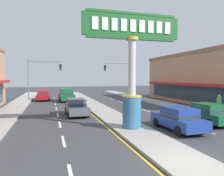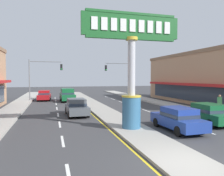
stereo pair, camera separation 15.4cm
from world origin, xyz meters
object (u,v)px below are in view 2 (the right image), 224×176
(district_sign, at_px, (132,70))
(suv_near_right_lane, at_px, (67,95))
(sedan_near_left_lane, at_px, (207,113))
(storefront_right, at_px, (209,78))
(sedan_far_right_lane, at_px, (44,95))
(pedestrian_near_kerb, at_px, (220,103))
(traffic_light_right_side, at_px, (122,73))
(traffic_light_left_side, at_px, (42,73))
(sedan_mid_left_lane, at_px, (77,107))
(sedan_far_left_oncoming, at_px, (178,119))

(district_sign, height_order, suv_near_right_lane, district_sign)
(district_sign, relative_size, sedan_near_left_lane, 1.75)
(storefront_right, distance_m, sedan_far_right_lane, 24.04)
(district_sign, bearing_deg, pedestrian_near_kerb, 17.73)
(sedan_near_left_lane, bearing_deg, traffic_light_right_side, 89.24)
(traffic_light_right_side, relative_size, sedan_near_left_lane, 1.44)
(storefront_right, height_order, traffic_light_left_side, storefront_right)
(traffic_light_right_side, height_order, sedan_far_right_lane, traffic_light_right_side)
(traffic_light_right_side, bearing_deg, storefront_right, -46.58)
(district_sign, distance_m, sedan_mid_left_lane, 7.89)
(storefront_right, distance_m, traffic_light_left_side, 23.97)
(traffic_light_right_side, relative_size, sedan_far_left_oncoming, 1.43)
(pedestrian_near_kerb, bearing_deg, sedan_near_left_lane, -141.94)
(traffic_light_right_side, height_order, sedan_far_left_oncoming, traffic_light_right_side)
(sedan_far_right_lane, height_order, pedestrian_near_kerb, pedestrian_near_kerb)
(district_sign, relative_size, suv_near_right_lane, 1.62)
(district_sign, height_order, sedan_far_left_oncoming, district_sign)
(traffic_light_right_side, xyz_separation_m, pedestrian_near_kerb, (3.42, -18.44, -3.09))
(storefront_right, height_order, sedan_mid_left_lane, storefront_right)
(storefront_right, bearing_deg, sedan_far_right_lane, 156.52)
(sedan_far_right_lane, bearing_deg, sedan_near_left_lane, -59.61)
(traffic_light_left_side, xyz_separation_m, traffic_light_right_side, (12.92, 0.81, 0.00))
(district_sign, distance_m, traffic_light_left_side, 21.77)
(storefront_right, bearing_deg, pedestrian_near_kerb, -124.18)
(district_sign, height_order, pedestrian_near_kerb, district_sign)
(sedan_near_left_lane, relative_size, pedestrian_near_kerb, 2.51)
(storefront_right, bearing_deg, sedan_far_left_oncoming, -135.18)
(sedan_mid_left_lane, bearing_deg, traffic_light_right_side, 58.06)
(district_sign, xyz_separation_m, storefront_right, (15.74, 11.79, -0.50))
(pedestrian_near_kerb, bearing_deg, storefront_right, 55.82)
(traffic_light_right_side, distance_m, sedan_far_right_lane, 13.10)
(sedan_far_right_lane, height_order, sedan_near_left_lane, same)
(sedan_near_left_lane, relative_size, sedan_mid_left_lane, 1.00)
(traffic_light_right_side, bearing_deg, traffic_light_left_side, -176.40)
(traffic_light_left_side, bearing_deg, traffic_light_right_side, 3.60)
(traffic_light_left_side, relative_size, sedan_near_left_lane, 1.44)
(storefront_right, xyz_separation_m, sedan_near_left_lane, (-9.57, -11.53, -2.67))
(storefront_right, distance_m, sedan_mid_left_lane, 19.51)
(traffic_light_left_side, relative_size, traffic_light_right_side, 1.00)
(sedan_mid_left_lane, height_order, sedan_far_left_oncoming, same)
(suv_near_right_lane, distance_m, sedan_far_left_oncoming, 20.74)
(sedan_far_left_oncoming, bearing_deg, storefront_right, 44.82)
(sedan_mid_left_lane, bearing_deg, pedestrian_near_kerb, -15.21)
(suv_near_right_lane, height_order, sedan_mid_left_lane, suv_near_right_lane)
(sedan_mid_left_lane, bearing_deg, sedan_far_left_oncoming, -52.95)
(sedan_far_left_oncoming, height_order, pedestrian_near_kerb, pedestrian_near_kerb)
(sedan_far_right_lane, bearing_deg, sedan_mid_left_lane, -77.35)
(sedan_far_left_oncoming, distance_m, pedestrian_near_kerb, 8.15)
(sedan_mid_left_lane, bearing_deg, traffic_light_left_side, 104.20)
(sedan_near_left_lane, bearing_deg, storefront_right, 50.33)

